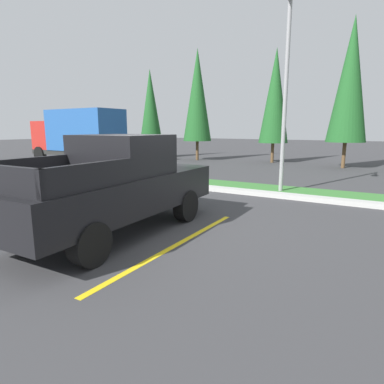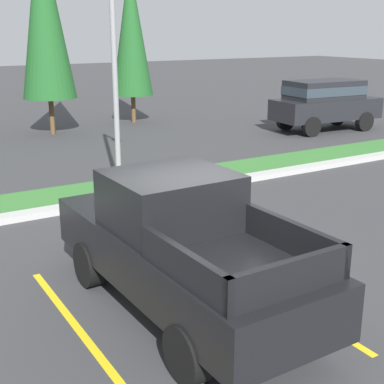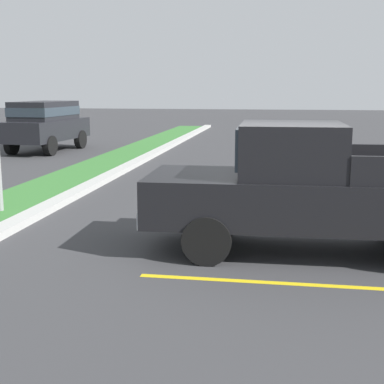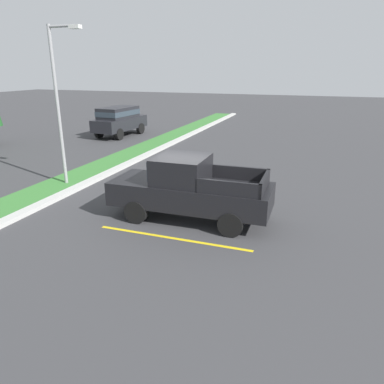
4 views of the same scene
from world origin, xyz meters
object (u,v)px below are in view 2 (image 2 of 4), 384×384
Objects in this scene: pickup_truck_main at (179,246)px; suv_distant at (325,101)px; cypress_tree_rightmost at (131,29)px; cypress_tree_right_inner at (44,11)px; street_light at (116,47)px.

pickup_truck_main is 1.12× the size of suv_distant.
cypress_tree_rightmost is at bearing 134.41° from suv_distant.
pickup_truck_main is at bearing -100.55° from cypress_tree_right_inner.
pickup_truck_main is at bearing -106.30° from street_light.
cypress_tree_rightmost is at bearing 66.91° from pickup_truck_main.
street_light is (-11.08, -4.03, 2.47)m from suv_distant.
cypress_tree_right_inner reaches higher than suv_distant.
suv_distant is at bearing -45.59° from cypress_tree_rightmost.
suv_distant is 0.74× the size of street_light.
cypress_tree_right_inner is 1.16× the size of cypress_tree_rightmost.
cypress_tree_right_inner is (2.86, 15.34, 3.75)m from pickup_truck_main.
street_light reaches higher than pickup_truck_main.
street_light is at bearing -160.00° from suv_distant.
pickup_truck_main is 17.95m from cypress_tree_rightmost.
pickup_truck_main is 0.65× the size of cypress_tree_right_inner.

